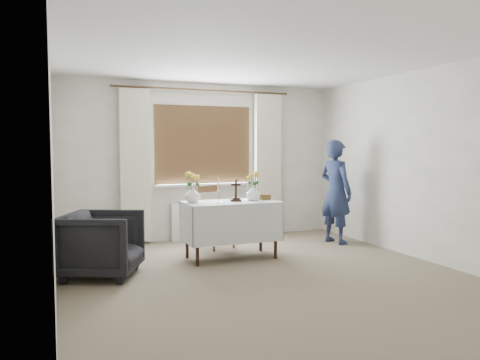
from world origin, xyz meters
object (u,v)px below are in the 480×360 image
Objects in this scene: armchair at (102,244)px; flower_vase_right at (253,193)px; wooden_cross at (236,190)px; altar_table at (231,230)px; wooden_chair at (216,217)px; flower_vase_left at (192,195)px; person at (336,192)px.

flower_vase_right is at bearing -58.14° from armchair.
wooden_cross is 0.26m from flower_vase_right.
wooden_chair is (0.03, 0.70, 0.08)m from altar_table.
flower_vase_right reaches higher than wooden_chair.
flower_vase_left reaches higher than armchair.
person is at bearing 10.65° from altar_table.
altar_table is at bearing -56.63° from armchair.
wooden_cross is (-1.79, -0.35, 0.11)m from person.
flower_vase_left reaches higher than wooden_chair.
wooden_chair is 0.83m from wooden_cross.
altar_table is 0.71m from flower_vase_left.
wooden_chair is 4.39× the size of flower_vase_left.
wooden_cross is 1.45× the size of flower_vase_right.
wooden_chair is 0.86m from flower_vase_right.
wooden_cross is at bearing 1.03° from altar_table.
altar_table is at bearing 179.91° from flower_vase_right.
altar_table is 4.20× the size of wooden_cross.
wooden_cross reaches higher than wooden_chair.
person is 7.82× the size of flower_vase_right.
flower_vase_left is (1.17, 0.35, 0.49)m from armchair.
person reaches higher than altar_table.
wooden_cross is at bearing 179.62° from flower_vase_right.
person reaches higher than armchair.
flower_vase_right is (-1.53, -0.35, 0.07)m from person.
altar_table is 5.89× the size of flower_vase_left.
flower_vase_right is at bearing -86.08° from wooden_chair.
wooden_cross is 1.40× the size of flower_vase_left.
flower_vase_left is at bearing 175.12° from flower_vase_right.
wooden_chair is at bearing 112.48° from flower_vase_right.
person is 1.58m from flower_vase_right.
person is 2.38m from flower_vase_left.
flower_vase_left reaches higher than flower_vase_right.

